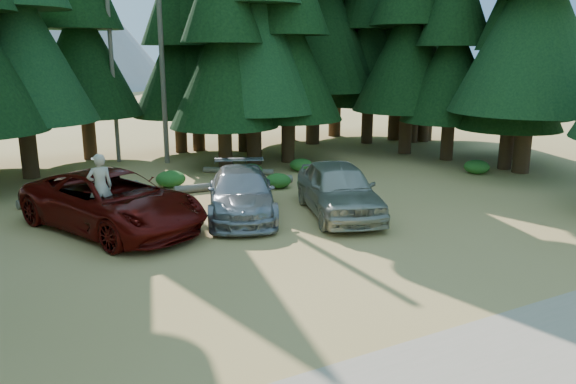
# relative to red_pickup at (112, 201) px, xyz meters

# --- Properties ---
(ground) EXTENTS (160.00, 160.00, 0.00)m
(ground) POSITION_rel_red_pickup_xyz_m (3.71, -4.86, -0.89)
(ground) COLOR tan
(ground) RESTS_ON ground
(gravel_strip) EXTENTS (26.00, 3.50, 0.01)m
(gravel_strip) POSITION_rel_red_pickup_xyz_m (3.71, -11.36, -0.88)
(gravel_strip) COLOR tan
(gravel_strip) RESTS_ON ground
(forest_belt_north) EXTENTS (36.00, 7.00, 22.00)m
(forest_belt_north) POSITION_rel_red_pickup_xyz_m (3.71, 10.14, -0.89)
(forest_belt_north) COLOR black
(forest_belt_north) RESTS_ON ground
(forest_belt_east) EXTENTS (6.00, 22.00, 22.00)m
(forest_belt_east) POSITION_rel_red_pickup_xyz_m (19.21, -0.86, -0.89)
(forest_belt_east) COLOR black
(forest_belt_east) RESTS_ON ground
(snag_front) EXTENTS (0.24, 0.24, 12.00)m
(snag_front) POSITION_rel_red_pickup_xyz_m (4.51, 9.64, 5.11)
(snag_front) COLOR #6B6256
(snag_front) RESTS_ON ground
(snag_back) EXTENTS (0.20, 0.20, 10.00)m
(snag_back) POSITION_rel_red_pickup_xyz_m (2.51, 11.14, 4.11)
(snag_back) COLOR #6B6256
(snag_back) RESTS_ON ground
(mountain_peak) EXTENTS (48.00, 50.00, 28.00)m
(mountain_peak) POSITION_rel_red_pickup_xyz_m (1.12, 83.37, 11.82)
(mountain_peak) COLOR gray
(mountain_peak) RESTS_ON ground
(red_pickup) EXTENTS (5.26, 7.03, 1.77)m
(red_pickup) POSITION_rel_red_pickup_xyz_m (0.00, 0.00, 0.00)
(red_pickup) COLOR #590B07
(red_pickup) RESTS_ON ground
(silver_minivan_center) EXTENTS (3.95, 5.66, 1.52)m
(silver_minivan_center) POSITION_rel_red_pickup_xyz_m (4.04, -0.46, -0.13)
(silver_minivan_center) COLOR gray
(silver_minivan_center) RESTS_ON ground
(silver_minivan_right) EXTENTS (3.59, 5.57, 1.77)m
(silver_minivan_right) POSITION_rel_red_pickup_xyz_m (6.90, -1.89, -0.00)
(silver_minivan_right) COLOR #AAA697
(silver_minivan_right) RESTS_ON ground
(frisbee_player) EXTENTS (0.72, 0.48, 1.94)m
(frisbee_player) POSITION_rel_red_pickup_xyz_m (-0.40, -0.51, 0.60)
(frisbee_player) COLOR beige
(frisbee_player) RESTS_ON ground
(log_left) EXTENTS (4.48, 1.51, 0.33)m
(log_left) POSITION_rel_red_pickup_xyz_m (-0.27, 4.43, -0.72)
(log_left) COLOR #6B6256
(log_left) RESTS_ON ground
(log_mid) EXTENTS (2.63, 2.23, 0.26)m
(log_mid) POSITION_rel_red_pickup_xyz_m (6.54, 5.64, -0.76)
(log_mid) COLOR #6B6256
(log_mid) RESTS_ON ground
(log_right) EXTENTS (4.91, 0.63, 0.31)m
(log_right) POSITION_rel_red_pickup_xyz_m (5.37, 3.19, -0.73)
(log_right) COLOR #6B6256
(log_right) RESTS_ON ground
(shrub_far_left) EXTENTS (0.94, 0.94, 0.52)m
(shrub_far_left) POSITION_rel_red_pickup_xyz_m (-0.76, 2.42, -0.63)
(shrub_far_left) COLOR #1D631E
(shrub_far_left) RESTS_ON ground
(shrub_left) EXTENTS (0.86, 0.86, 0.47)m
(shrub_left) POSITION_rel_red_pickup_xyz_m (-1.18, 3.64, -0.65)
(shrub_left) COLOR #1D631E
(shrub_left) RESTS_ON ground
(shrub_center_left) EXTENTS (1.18, 1.18, 0.65)m
(shrub_center_left) POSITION_rel_red_pickup_xyz_m (3.18, 4.64, -0.56)
(shrub_center_left) COLOR #1D631E
(shrub_center_left) RESTS_ON ground
(shrub_center_right) EXTENTS (1.00, 1.00, 0.55)m
(shrub_center_right) POSITION_rel_red_pickup_xyz_m (6.82, 4.87, -0.61)
(shrub_center_right) COLOR #1D631E
(shrub_center_right) RESTS_ON ground
(shrub_right) EXTENTS (1.04, 1.04, 0.57)m
(shrub_right) POSITION_rel_red_pickup_xyz_m (9.31, 4.83, -0.60)
(shrub_right) COLOR #1D631E
(shrub_right) RESTS_ON ground
(shrub_far_right) EXTENTS (1.04, 1.04, 0.57)m
(shrub_far_right) POSITION_rel_red_pickup_xyz_m (6.89, 2.46, -0.60)
(shrub_far_right) COLOR #1D631E
(shrub_far_right) RESTS_ON ground
(shrub_edge_east) EXTENTS (1.12, 1.12, 0.61)m
(shrub_edge_east) POSITION_rel_red_pickup_xyz_m (15.90, 0.64, -0.58)
(shrub_edge_east) COLOR #1D631E
(shrub_edge_east) RESTS_ON ground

